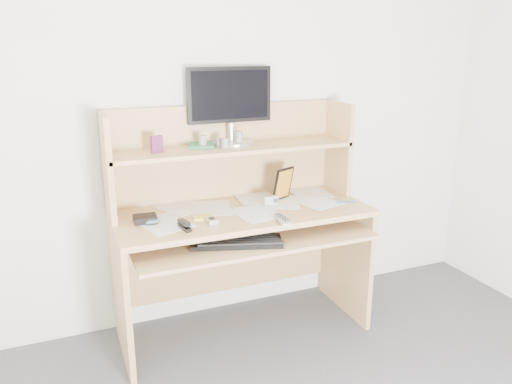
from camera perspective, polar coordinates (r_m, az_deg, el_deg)
name	(u,v)px	position (r m, az deg, el deg)	size (l,w,h in m)	color
back_wall	(222,113)	(2.94, -3.87, 9.04)	(3.60, 0.04, 2.50)	white
desk	(238,215)	(2.85, -2.12, -2.69)	(1.40, 0.70, 1.30)	tan
paper_clutter	(242,210)	(2.76, -1.56, -2.04)	(1.32, 0.54, 0.01)	white
keyboard	(237,241)	(2.56, -2.23, -5.65)	(0.49, 0.30, 0.03)	black
tv_remote	(283,220)	(2.57, 3.06, -3.16)	(0.05, 0.18, 0.02)	#ADACA7
flip_phone	(211,219)	(2.57, -5.15, -3.12)	(0.05, 0.09, 0.02)	#BCBCBF
stapler	(184,224)	(2.50, -8.18, -3.66)	(0.03, 0.12, 0.04)	black
wallet	(145,218)	(2.63, -12.58, -2.96)	(0.12, 0.10, 0.03)	black
sticky_note_pad	(203,217)	(2.64, -6.07, -2.89)	(0.09, 0.09, 0.01)	yellow
digital_camera	(271,200)	(2.83, 1.70, -0.94)	(0.08, 0.03, 0.05)	silver
game_case	(283,184)	(2.91, 3.12, 0.97)	(0.14, 0.02, 0.19)	black
blue_pen	(346,202)	(2.92, 10.26, -1.09)	(0.01, 0.01, 0.12)	#1749AE
card_box	(157,144)	(2.68, -11.27, 5.38)	(0.07, 0.02, 0.09)	maroon
shelf_book	(201,145)	(2.82, -6.27, 5.37)	(0.13, 0.19, 0.02)	#327E49
chip_stack_a	(225,143)	(2.76, -3.58, 5.58)	(0.04, 0.04, 0.06)	black
chip_stack_b	(203,142)	(2.77, -6.11, 5.74)	(0.04, 0.04, 0.07)	silver
chip_stack_c	(220,143)	(2.80, -4.17, 5.66)	(0.04, 0.04, 0.05)	black
chip_stack_d	(239,138)	(2.85, -1.96, 6.17)	(0.04, 0.04, 0.08)	silver
monitor	(230,103)	(2.88, -2.98, 10.13)	(0.50, 0.25, 0.43)	#B9B9BE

